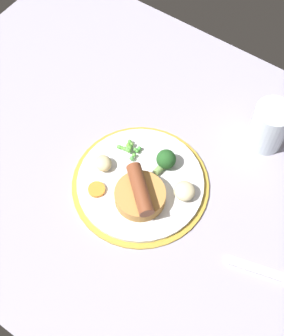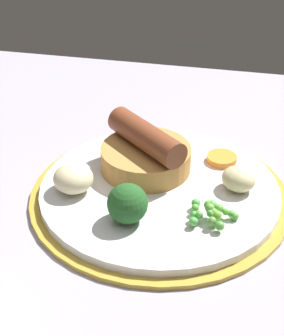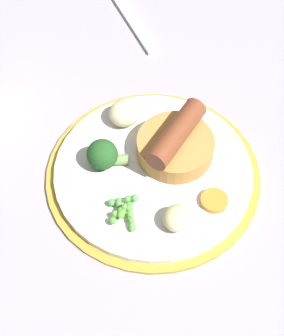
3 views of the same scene
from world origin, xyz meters
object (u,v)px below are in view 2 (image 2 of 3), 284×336
(potato_chunk_0, at_px, (239,179))
(carrot_slice_1, at_px, (222,159))
(broccoli_floret_far, at_px, (128,203))
(pea_pile, at_px, (211,212))
(dinner_plate, at_px, (160,193))
(potato_chunk_1, at_px, (73,178))
(sausage_pudding, at_px, (146,153))

(potato_chunk_0, height_order, carrot_slice_1, potato_chunk_0)
(broccoli_floret_far, relative_size, carrot_slice_1, 1.49)
(carrot_slice_1, bearing_deg, broccoli_floret_far, -121.90)
(potato_chunk_0, xyz_separation_m, carrot_slice_1, (-0.02, 0.05, -0.01))
(broccoli_floret_far, distance_m, carrot_slice_1, 0.15)
(pea_pile, height_order, broccoli_floret_far, broccoli_floret_far)
(dinner_plate, height_order, pea_pile, pea_pile)
(dinner_plate, height_order, potato_chunk_1, potato_chunk_1)
(broccoli_floret_far, xyz_separation_m, potato_chunk_0, (0.10, 0.07, -0.01))
(dinner_plate, distance_m, sausage_pudding, 0.05)
(dinner_plate, relative_size, sausage_pudding, 2.77)
(sausage_pudding, xyz_separation_m, potato_chunk_1, (-0.06, -0.06, -0.01))
(dinner_plate, xyz_separation_m, sausage_pudding, (-0.02, 0.03, 0.03))
(potato_chunk_1, bearing_deg, broccoli_floret_far, -28.23)
(sausage_pudding, bearing_deg, broccoli_floret_far, -47.80)
(dinner_plate, relative_size, potato_chunk_1, 6.56)
(potato_chunk_0, bearing_deg, pea_pile, -109.56)
(potato_chunk_1, relative_size, carrot_slice_1, 1.24)
(pea_pile, distance_m, broccoli_floret_far, 0.08)
(carrot_slice_1, bearing_deg, potato_chunk_1, -148.21)
(broccoli_floret_far, bearing_deg, pea_pile, 107.18)
(sausage_pudding, xyz_separation_m, broccoli_floret_far, (0.00, -0.09, -0.00))
(broccoli_floret_far, bearing_deg, sausage_pudding, -171.94)
(sausage_pudding, bearing_deg, dinner_plate, -14.98)
(sausage_pudding, distance_m, carrot_slice_1, 0.09)
(sausage_pudding, relative_size, potato_chunk_1, 2.37)
(broccoli_floret_far, bearing_deg, carrot_slice_1, 154.75)
(broccoli_floret_far, relative_size, potato_chunk_1, 1.21)
(potato_chunk_0, relative_size, potato_chunk_1, 0.86)
(dinner_plate, distance_m, broccoli_floret_far, 0.07)
(dinner_plate, xyz_separation_m, potato_chunk_0, (0.08, 0.01, 0.02))
(broccoli_floret_far, distance_m, potato_chunk_1, 0.08)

